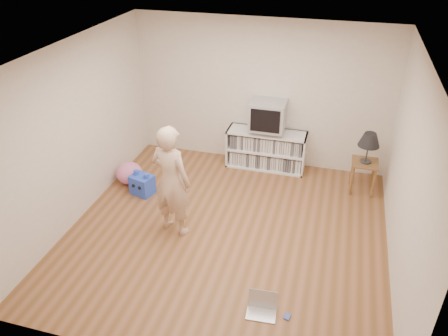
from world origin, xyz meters
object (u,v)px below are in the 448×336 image
Objects in this scene: laptop at (262,306)px; dvd_deck at (267,130)px; media_unit at (266,149)px; table_lamp at (369,140)px; person at (171,181)px; side_table at (364,169)px; plush_pink at (129,173)px; crt_tv at (268,115)px; plush_blue at (142,184)px.

dvd_deck is at bearing 96.06° from laptop.
media_unit is 2.72× the size of table_lamp.
person reaches higher than laptop.
media_unit is 3.91× the size of laptop.
table_lamp reaches higher than dvd_deck.
side_table is at bearing -130.53° from person.
person is 3.83× the size of plush_pink.
person is 4.66× the size of laptop.
person is at bearing -145.37° from table_lamp.
plush_pink is at bearing 137.60° from laptop.
plush_pink is at bearing -168.22° from table_lamp.
laptop is (-1.09, -2.96, -0.88)m from table_lamp.
crt_tv is 1.83m from side_table.
side_table is 0.53m from table_lamp.
laptop is 3.49m from plush_pink.
plush_pink is at bearing -151.36° from dvd_deck.
plush_pink is at bearing -168.22° from side_table.
media_unit is at bearing 96.01° from laptop.
plush_blue is at bearing -141.55° from dvd_deck.
laptop is 0.82× the size of plush_pink.
side_table reaches higher than plush_blue.
dvd_deck is 1.09× the size of plush_blue.
plush_blue is at bearing -141.24° from media_unit.
laptop is at bearing -38.26° from plush_pink.
person is at bearing -113.19° from crt_tv.
plush_pink is (-3.82, -0.80, -0.23)m from side_table.
plush_pink is (-2.14, -1.16, -0.83)m from crt_tv.
media_unit reaches higher than plush_blue.
crt_tv is 3.51m from laptop.
table_lamp is at bearing -12.88° from media_unit.
laptop is at bearing -79.80° from dvd_deck.
person reaches higher than side_table.
laptop is at bearing -110.21° from table_lamp.
table_lamp is (1.69, -0.37, -0.08)m from crt_tv.
crt_tv is at bearing -98.35° from person.
media_unit is 2.55× the size of side_table.
side_table is 1.54× the size of laptop.
dvd_deck is 0.82× the size of side_table.
media_unit reaches higher than laptop.
person reaches higher than media_unit.
crt_tv is 1.37× the size of plush_pink.
laptop is at bearing -22.74° from plush_blue.
person reaches higher than crt_tv.
side_table is at bearing -12.38° from dvd_deck.
plush_pink is at bearing -151.04° from media_unit.
side_table is 3.17m from laptop.
person is at bearing -39.94° from plush_pink.
side_table is 0.33× the size of person.
table_lamp is 3.27m from laptop.
crt_tv is 1.46× the size of plush_blue.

